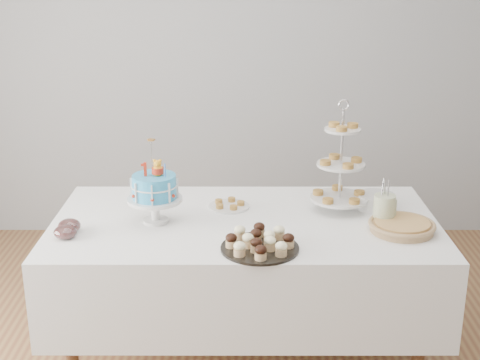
{
  "coord_description": "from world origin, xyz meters",
  "views": [
    {
      "loc": [
        -0.02,
        -2.8,
        2.02
      ],
      "look_at": [
        -0.02,
        0.3,
        0.98
      ],
      "focal_mm": 50.0,
      "sensor_mm": 36.0,
      "label": 1
    }
  ],
  "objects_px": {
    "pie": "(402,226)",
    "tiered_stand": "(341,165)",
    "cupcake_tray": "(260,241)",
    "plate_stack": "(376,201)",
    "jam_bowl_b": "(69,226)",
    "utensil_pitcher": "(384,209)",
    "jam_bowl_a": "(65,232)",
    "pastry_plate": "(229,205)",
    "table": "(245,261)",
    "birthday_cake": "(155,201)"
  },
  "relations": [
    {
      "from": "pie",
      "to": "tiered_stand",
      "type": "distance_m",
      "value": 0.44
    },
    {
      "from": "cupcake_tray",
      "to": "plate_stack",
      "type": "height_order",
      "value": "cupcake_tray"
    },
    {
      "from": "tiered_stand",
      "to": "jam_bowl_b",
      "type": "relative_size",
      "value": 5.38
    },
    {
      "from": "plate_stack",
      "to": "jam_bowl_b",
      "type": "distance_m",
      "value": 1.56
    },
    {
      "from": "utensil_pitcher",
      "to": "jam_bowl_a",
      "type": "bearing_deg",
      "value": -174.81
    },
    {
      "from": "pie",
      "to": "tiered_stand",
      "type": "bearing_deg",
      "value": 132.21
    },
    {
      "from": "pie",
      "to": "tiered_stand",
      "type": "relative_size",
      "value": 0.55
    },
    {
      "from": "pie",
      "to": "pastry_plate",
      "type": "relative_size",
      "value": 1.49
    },
    {
      "from": "pastry_plate",
      "to": "jam_bowl_b",
      "type": "height_order",
      "value": "jam_bowl_b"
    },
    {
      "from": "table",
      "to": "pie",
      "type": "xyz_separation_m",
      "value": [
        0.75,
        -0.14,
        0.26
      ]
    },
    {
      "from": "pie",
      "to": "utensil_pitcher",
      "type": "relative_size",
      "value": 1.35
    },
    {
      "from": "pie",
      "to": "pastry_plate",
      "type": "bearing_deg",
      "value": 158.88
    },
    {
      "from": "cupcake_tray",
      "to": "pastry_plate",
      "type": "bearing_deg",
      "value": 105.61
    },
    {
      "from": "table",
      "to": "tiered_stand",
      "type": "relative_size",
      "value": 3.29
    },
    {
      "from": "pie",
      "to": "jam_bowl_a",
      "type": "distance_m",
      "value": 1.59
    },
    {
      "from": "pie",
      "to": "jam_bowl_b",
      "type": "xyz_separation_m",
      "value": [
        -1.59,
        -0.01,
        0.0
      ]
    },
    {
      "from": "pastry_plate",
      "to": "tiered_stand",
      "type": "bearing_deg",
      "value": -3.41
    },
    {
      "from": "plate_stack",
      "to": "pastry_plate",
      "type": "xyz_separation_m",
      "value": [
        -0.77,
        0.01,
        -0.02
      ]
    },
    {
      "from": "pie",
      "to": "jam_bowl_b",
      "type": "relative_size",
      "value": 2.95
    },
    {
      "from": "tiered_stand",
      "to": "plate_stack",
      "type": "bearing_deg",
      "value": 7.59
    },
    {
      "from": "cupcake_tray",
      "to": "pie",
      "type": "distance_m",
      "value": 0.72
    },
    {
      "from": "birthday_cake",
      "to": "jam_bowl_b",
      "type": "distance_m",
      "value": 0.43
    },
    {
      "from": "jam_bowl_b",
      "to": "utensil_pitcher",
      "type": "bearing_deg",
      "value": 3.31
    },
    {
      "from": "plate_stack",
      "to": "pastry_plate",
      "type": "relative_size",
      "value": 0.92
    },
    {
      "from": "birthday_cake",
      "to": "pie",
      "type": "bearing_deg",
      "value": -6.91
    },
    {
      "from": "table",
      "to": "jam_bowl_a",
      "type": "distance_m",
      "value": 0.91
    },
    {
      "from": "birthday_cake",
      "to": "pie",
      "type": "distance_m",
      "value": 1.2
    },
    {
      "from": "table",
      "to": "jam_bowl_a",
      "type": "xyz_separation_m",
      "value": [
        -0.84,
        -0.22,
        0.26
      ]
    },
    {
      "from": "birthday_cake",
      "to": "plate_stack",
      "type": "xyz_separation_m",
      "value": [
        1.13,
        0.2,
        -0.08
      ]
    },
    {
      "from": "pie",
      "to": "jam_bowl_a",
      "type": "bearing_deg",
      "value": -177.11
    },
    {
      "from": "pastry_plate",
      "to": "jam_bowl_b",
      "type": "bearing_deg",
      "value": -156.57
    },
    {
      "from": "table",
      "to": "plate_stack",
      "type": "xyz_separation_m",
      "value": [
        0.69,
        0.17,
        0.27
      ]
    },
    {
      "from": "pastry_plate",
      "to": "jam_bowl_b",
      "type": "distance_m",
      "value": 0.83
    },
    {
      "from": "tiered_stand",
      "to": "jam_bowl_a",
      "type": "bearing_deg",
      "value": -164.53
    },
    {
      "from": "birthday_cake",
      "to": "jam_bowl_a",
      "type": "relative_size",
      "value": 3.86
    },
    {
      "from": "table",
      "to": "jam_bowl_a",
      "type": "height_order",
      "value": "jam_bowl_a"
    },
    {
      "from": "table",
      "to": "utensil_pitcher",
      "type": "distance_m",
      "value": 0.75
    },
    {
      "from": "table",
      "to": "plate_stack",
      "type": "distance_m",
      "value": 0.75
    },
    {
      "from": "pastry_plate",
      "to": "jam_bowl_a",
      "type": "distance_m",
      "value": 0.86
    },
    {
      "from": "plate_stack",
      "to": "table",
      "type": "bearing_deg",
      "value": -166.14
    },
    {
      "from": "jam_bowl_a",
      "to": "jam_bowl_b",
      "type": "xyz_separation_m",
      "value": [
        0.0,
        0.07,
        0.0
      ]
    },
    {
      "from": "table",
      "to": "utensil_pitcher",
      "type": "xyz_separation_m",
      "value": [
        0.68,
        -0.06,
        0.31
      ]
    },
    {
      "from": "cupcake_tray",
      "to": "plate_stack",
      "type": "relative_size",
      "value": 1.8
    },
    {
      "from": "birthday_cake",
      "to": "utensil_pitcher",
      "type": "relative_size",
      "value": 1.77
    },
    {
      "from": "pastry_plate",
      "to": "utensil_pitcher",
      "type": "xyz_separation_m",
      "value": [
        0.76,
        -0.24,
        0.07
      ]
    },
    {
      "from": "cupcake_tray",
      "to": "plate_stack",
      "type": "bearing_deg",
      "value": 40.05
    },
    {
      "from": "pie",
      "to": "jam_bowl_b",
      "type": "distance_m",
      "value": 1.59
    },
    {
      "from": "cupcake_tray",
      "to": "jam_bowl_a",
      "type": "xyz_separation_m",
      "value": [
        -0.91,
        0.13,
        -0.01
      ]
    },
    {
      "from": "utensil_pitcher",
      "to": "table",
      "type": "bearing_deg",
      "value": 173.8
    },
    {
      "from": "table",
      "to": "jam_bowl_a",
      "type": "bearing_deg",
      "value": -165.01
    }
  ]
}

